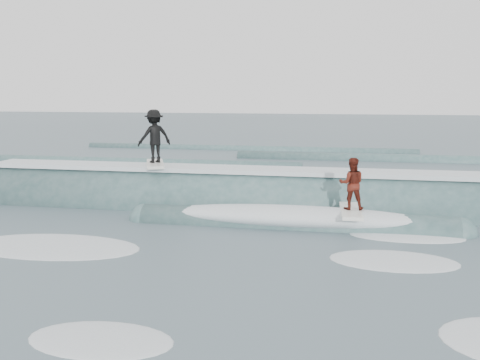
# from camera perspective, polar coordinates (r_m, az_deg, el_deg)

# --- Properties ---
(ground) EXTENTS (160.00, 160.00, 0.00)m
(ground) POSITION_cam_1_polar(r_m,az_deg,el_deg) (13.44, -3.02, -7.16)
(ground) COLOR #3E525B
(ground) RESTS_ON ground
(breaking_wave) EXTENTS (21.56, 4.06, 2.55)m
(breaking_wave) POSITION_cam_1_polar(r_m,az_deg,el_deg) (17.59, 1.07, -3.02)
(breaking_wave) COLOR #335556
(breaking_wave) RESTS_ON ground
(surfer_black) EXTENTS (1.30, 2.06, 1.89)m
(surfer_black) POSITION_cam_1_polar(r_m,az_deg,el_deg) (18.32, -9.12, 4.43)
(surfer_black) COLOR silver
(surfer_black) RESTS_ON ground
(surfer_red) EXTENTS (0.74, 2.03, 1.55)m
(surfer_red) POSITION_cam_1_polar(r_m,az_deg,el_deg) (15.17, 11.80, -0.85)
(surfer_red) COLOR white
(surfer_red) RESTS_ON ground
(whitewater) EXTENTS (13.14, 8.76, 0.10)m
(whitewater) POSITION_cam_1_polar(r_m,az_deg,el_deg) (11.91, 1.83, -9.35)
(whitewater) COLOR white
(whitewater) RESTS_ON ground
(far_swells) EXTENTS (39.94, 8.65, 0.80)m
(far_swells) POSITION_cam_1_polar(r_m,az_deg,el_deg) (30.60, 4.03, 2.23)
(far_swells) COLOR #335556
(far_swells) RESTS_ON ground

